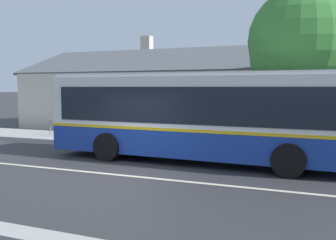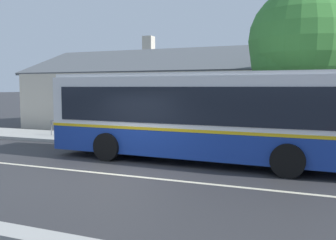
% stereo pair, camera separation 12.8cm
% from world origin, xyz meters
% --- Properties ---
extents(ground_plane, '(300.00, 300.00, 0.00)m').
position_xyz_m(ground_plane, '(0.00, 0.00, 0.00)').
color(ground_plane, '#2D2D30').
extents(sidewalk_far, '(60.00, 3.00, 0.15)m').
position_xyz_m(sidewalk_far, '(0.00, 6.00, 0.07)').
color(sidewalk_far, '#9E9E99').
rests_on(sidewalk_far, ground).
extents(lane_divider_stripe, '(60.00, 0.16, 0.01)m').
position_xyz_m(lane_divider_stripe, '(0.00, 0.00, 0.00)').
color(lane_divider_stripe, beige).
rests_on(lane_divider_stripe, ground).
extents(community_building, '(27.66, 10.30, 6.21)m').
position_xyz_m(community_building, '(1.60, 13.79, 1.84)').
color(community_building, beige).
rests_on(community_building, ground).
extents(transit_bus, '(10.69, 3.01, 3.09)m').
position_xyz_m(transit_bus, '(1.64, 2.90, 1.66)').
color(transit_bus, navy).
rests_on(transit_bus, ground).
extents(bench_by_building, '(1.61, 0.51, 0.94)m').
position_xyz_m(bench_by_building, '(-3.97, 5.60, 0.56)').
color(bench_by_building, brown).
rests_on(bench_by_building, sidewalk_far).
extents(street_tree_primary, '(4.46, 4.46, 6.74)m').
position_xyz_m(street_tree_primary, '(4.77, 6.97, 4.31)').
color(street_tree_primary, '#4C3828').
rests_on(street_tree_primary, ground).
extents(bike_rack, '(1.16, 0.06, 0.78)m').
position_xyz_m(bike_rack, '(-6.60, 5.84, 0.68)').
color(bike_rack, slate).
rests_on(bike_rack, sidewalk_far).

